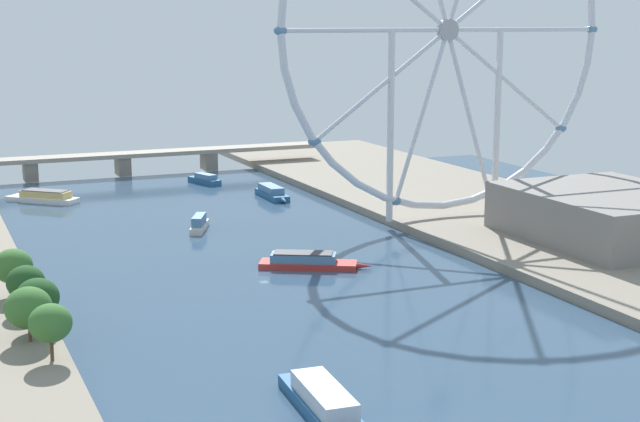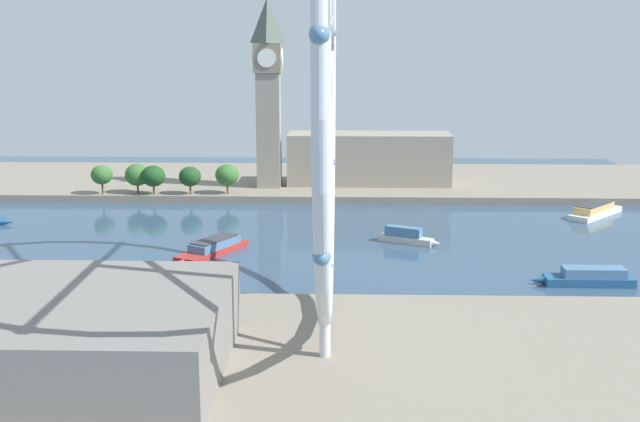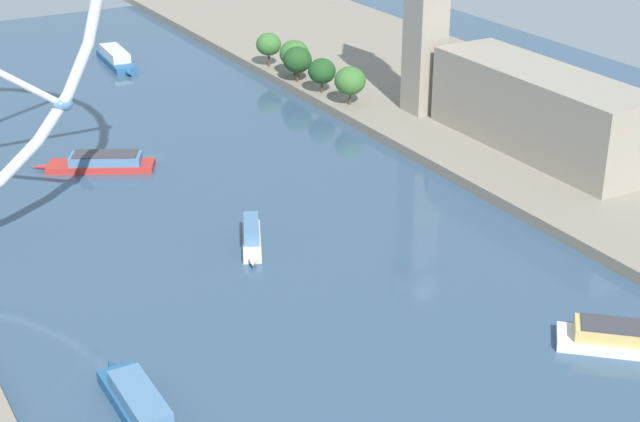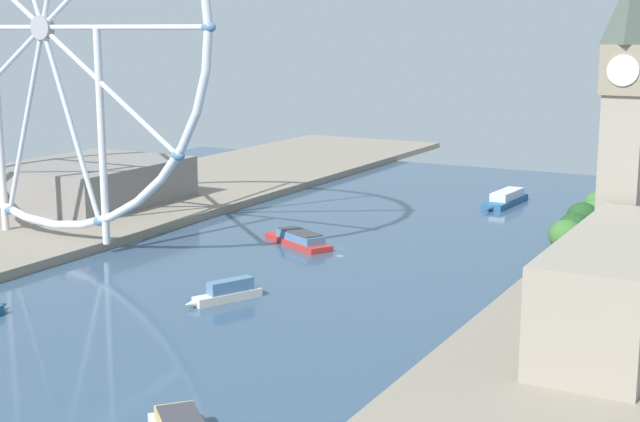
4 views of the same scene
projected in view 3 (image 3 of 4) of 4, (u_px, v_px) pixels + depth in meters
The scene contains 9 objects.
ground_plane at pixel (150, 158), 280.53m from camera, with size 391.04×391.04×0.00m, color #334C66.
riverbank_left at pixel (454, 95), 330.05m from camera, with size 90.00×520.00×3.00m, color gray.
parliament_block at pixel (540, 110), 274.47m from camera, with size 22.00×73.90×23.16m, color gray.
tree_row_embankment at pixel (307, 62), 333.91m from camera, with size 13.29×63.46×12.76m.
tour_boat_0 at pixel (138, 402), 167.88m from camera, with size 7.14×29.65×5.18m.
tour_boat_1 at pixel (116, 58), 369.90m from camera, with size 10.25×37.04×5.68m.
tour_boat_3 at pixel (102, 163), 271.67m from camera, with size 33.04×21.47×4.83m.
tour_boat_4 at pixel (252, 237), 227.41m from camera, with size 12.46×21.66×5.64m.
tour_boat_5 at pixel (637, 340), 186.28m from camera, with size 30.15×27.84×5.16m.
Camera 3 is at (87.32, 251.69, 102.19)m, focal length 54.01 mm.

